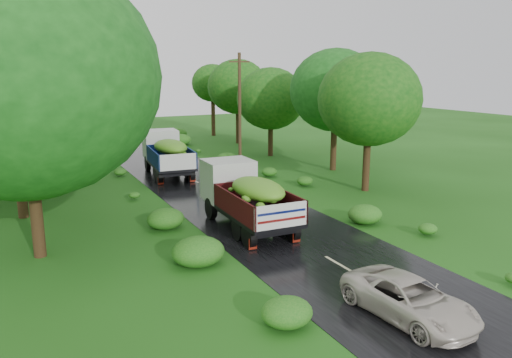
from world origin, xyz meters
TOP-DOWN VIEW (x-y plane):
  - ground at (0.00, 0.00)m, footprint 120.00×120.00m
  - road at (0.00, 5.00)m, footprint 6.50×80.00m
  - road_lines at (0.00, 6.00)m, footprint 0.12×69.60m
  - truck_near at (-1.16, 5.75)m, footprint 2.53×6.74m
  - truck_far at (-1.01, 18.66)m, footprint 3.04×7.01m
  - car at (-0.61, -4.35)m, footprint 2.33×4.45m
  - utility_pole at (4.25, 17.96)m, footprint 1.42×0.49m
  - trees_left at (-10.44, 21.26)m, footprint 6.72×33.62m
  - trees_right at (9.32, 21.02)m, footprint 5.45×30.68m
  - shrubs at (0.00, 14.00)m, footprint 11.90×44.00m

SIDE VIEW (x-z plane):
  - ground at x=0.00m, z-range 0.00..0.00m
  - road at x=0.00m, z-range 0.00..0.02m
  - road_lines at x=0.00m, z-range 0.02..0.02m
  - shrubs at x=0.00m, z-range 0.00..0.70m
  - car at x=-0.61m, z-range 0.02..1.21m
  - truck_near at x=-1.16m, z-range 0.18..2.99m
  - truck_far at x=-1.01m, z-range 0.19..3.05m
  - utility_pole at x=4.25m, z-range 0.12..8.40m
  - trees_right at x=9.32m, z-range 1.68..9.00m
  - trees_left at x=-10.44m, z-range 2.16..11.78m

